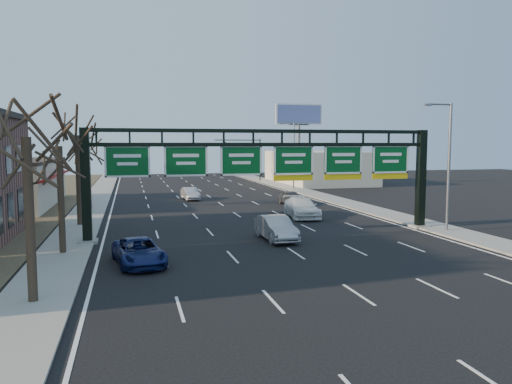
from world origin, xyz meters
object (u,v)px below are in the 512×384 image
object	(u,v)px
car_silver_sedan	(276,228)
car_blue_suv	(139,252)
sign_gantry	(270,167)
car_white_wagon	(301,208)

from	to	relation	value
car_silver_sedan	car_blue_suv	bearing A→B (deg)	-154.52
sign_gantry	car_blue_suv	bearing A→B (deg)	-143.62
car_silver_sedan	car_white_wagon	size ratio (longest dim) A/B	0.82
car_blue_suv	car_white_wagon	bearing A→B (deg)	35.86
car_blue_suv	car_white_wagon	world-z (taller)	car_white_wagon
sign_gantry	car_blue_suv	xyz separation A→B (m)	(-8.84, -6.52, -3.96)
car_silver_sedan	car_white_wagon	distance (m)	10.34
sign_gantry	car_white_wagon	size ratio (longest dim) A/B	4.30
sign_gantry	car_blue_suv	distance (m)	11.68
sign_gantry	car_blue_suv	size ratio (longest dim) A/B	5.08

